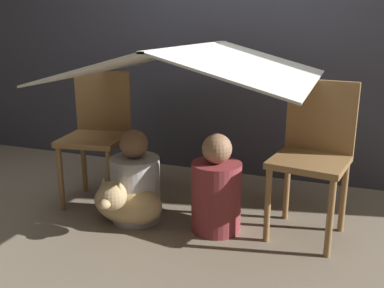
# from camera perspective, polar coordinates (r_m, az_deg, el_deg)

# --- Properties ---
(ground_plane) EXTENTS (8.80, 8.80, 0.00)m
(ground_plane) POSITION_cam_1_polar(r_m,az_deg,el_deg) (2.65, -1.33, -11.25)
(ground_plane) COLOR gray
(wall_back) EXTENTS (7.00, 0.05, 2.50)m
(wall_back) POSITION_cam_1_polar(r_m,az_deg,el_deg) (3.43, 5.79, 16.48)
(wall_back) COLOR #3D3D47
(wall_back) RESTS_ON ground_plane
(chair_left) EXTENTS (0.45, 0.45, 0.89)m
(chair_left) POSITION_cam_1_polar(r_m,az_deg,el_deg) (2.99, -12.45, 1.84)
(chair_left) COLOR olive
(chair_left) RESTS_ON ground_plane
(chair_right) EXTENTS (0.46, 0.46, 0.89)m
(chair_right) POSITION_cam_1_polar(r_m,az_deg,el_deg) (2.53, 15.89, -0.88)
(chair_right) COLOR olive
(chair_right) RESTS_ON ground_plane
(sheet_canopy) EXTENTS (1.41, 1.30, 0.20)m
(sheet_canopy) POSITION_cam_1_polar(r_m,az_deg,el_deg) (2.53, 0.00, 10.90)
(sheet_canopy) COLOR silver
(person_front) EXTENTS (0.31, 0.31, 0.58)m
(person_front) POSITION_cam_1_polar(r_m,az_deg,el_deg) (2.70, -7.55, -5.26)
(person_front) COLOR #B2B2B7
(person_front) RESTS_ON ground_plane
(person_second) EXTENTS (0.30, 0.30, 0.60)m
(person_second) POSITION_cam_1_polar(r_m,az_deg,el_deg) (2.54, 3.26, -6.27)
(person_second) COLOR maroon
(person_second) RESTS_ON ground_plane
(dog) EXTENTS (0.46, 0.40, 0.36)m
(dog) POSITION_cam_1_polar(r_m,az_deg,el_deg) (2.65, -8.93, -7.64)
(dog) COLOR tan
(dog) RESTS_ON ground_plane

